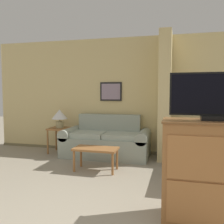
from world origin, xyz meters
TOP-DOWN VIEW (x-y plane):
  - wall_back at (-0.00, 3.70)m, footprint 6.84×0.16m
  - wall_partition_pillar at (0.71, 3.32)m, footprint 0.24×0.64m
  - couch at (-0.52, 3.22)m, footprint 1.87×0.84m
  - coffee_table at (-0.42, 2.22)m, footprint 0.77×0.40m
  - side_table at (-1.63, 3.25)m, footprint 0.46×0.46m
  - table_lamp at (-1.63, 3.25)m, footprint 0.36×0.36m
  - tv_dresser at (1.31, 0.83)m, footprint 1.01×0.50m
  - tv at (1.31, 0.83)m, footprint 0.88×0.16m

SIDE VIEW (x-z plane):
  - couch at x=-0.52m, z-range -0.12..0.76m
  - coffee_table at x=-0.42m, z-range 0.15..0.56m
  - side_table at x=-1.63m, z-range 0.19..0.76m
  - tv_dresser at x=1.31m, z-range 0.00..1.10m
  - table_lamp at x=-1.63m, z-range 0.64..1.06m
  - wall_back at x=0.00m, z-range -0.01..2.59m
  - wall_partition_pillar at x=0.71m, z-range 0.00..2.60m
  - tv at x=1.31m, z-range 1.10..1.59m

